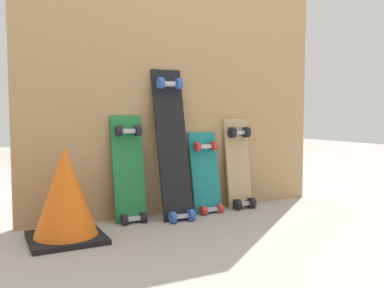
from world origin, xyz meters
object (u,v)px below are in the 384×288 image
traffic_cone (65,194)px  skateboard_teal (206,178)px  skateboard_black (173,149)px  skateboard_natural (239,168)px  skateboard_green (129,175)px

traffic_cone → skateboard_teal: bearing=12.8°
traffic_cone → skateboard_black: bearing=14.0°
skateboard_black → traffic_cone: skateboard_black is taller
skateboard_black → skateboard_natural: 0.50m
skateboard_black → traffic_cone: (-0.63, -0.16, -0.17)m
skateboard_teal → skateboard_natural: 0.25m
skateboard_green → skateboard_teal: (0.48, -0.00, -0.05)m
skateboard_green → traffic_cone: (-0.38, -0.20, -0.04)m
skateboard_teal → traffic_cone: (-0.86, -0.20, 0.01)m
skateboard_black → skateboard_teal: (0.24, 0.04, -0.19)m
skateboard_teal → skateboard_natural: (0.24, 0.01, 0.05)m
skateboard_black → skateboard_natural: (0.48, 0.05, -0.14)m
skateboard_black → skateboard_teal: skateboard_black is taller
skateboard_green → skateboard_teal: bearing=-0.2°
skateboard_green → skateboard_teal: 0.49m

